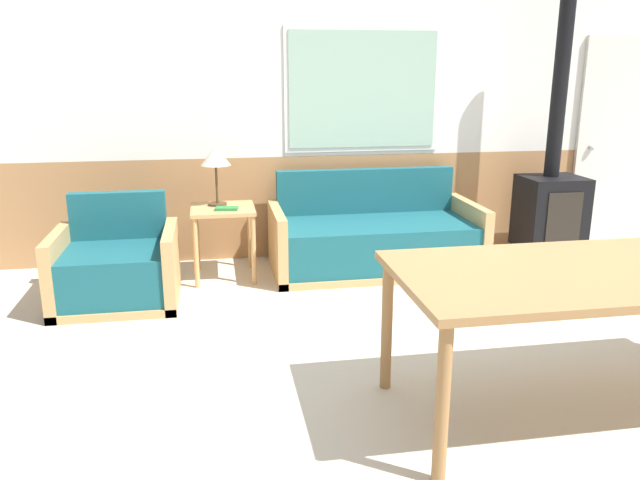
{
  "coord_description": "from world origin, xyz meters",
  "views": [
    {
      "loc": [
        -1.39,
        -2.95,
        1.69
      ],
      "look_at": [
        -0.68,
        1.14,
        0.55
      ],
      "focal_mm": 35.0,
      "sensor_mm": 36.0,
      "label": 1
    }
  ],
  "objects_px": {
    "table_lamp": "(215,158)",
    "couch": "(374,241)",
    "dining_table": "(619,279)",
    "armchair": "(117,270)",
    "wood_stove": "(552,193)",
    "side_table": "(223,220)"
  },
  "relations": [
    {
      "from": "table_lamp",
      "to": "couch",
      "type": "bearing_deg",
      "value": -4.11
    },
    {
      "from": "couch",
      "to": "dining_table",
      "type": "relative_size",
      "value": 0.81
    },
    {
      "from": "armchair",
      "to": "wood_stove",
      "type": "relative_size",
      "value": 0.36
    },
    {
      "from": "couch",
      "to": "armchair",
      "type": "height_order",
      "value": "couch"
    },
    {
      "from": "wood_stove",
      "to": "table_lamp",
      "type": "bearing_deg",
      "value": 179.27
    },
    {
      "from": "table_lamp",
      "to": "dining_table",
      "type": "bearing_deg",
      "value": -53.43
    },
    {
      "from": "wood_stove",
      "to": "armchair",
      "type": "bearing_deg",
      "value": -172.48
    },
    {
      "from": "side_table",
      "to": "couch",
      "type": "bearing_deg",
      "value": -0.24
    },
    {
      "from": "armchair",
      "to": "wood_stove",
      "type": "height_order",
      "value": "wood_stove"
    },
    {
      "from": "armchair",
      "to": "side_table",
      "type": "distance_m",
      "value": 0.95
    },
    {
      "from": "table_lamp",
      "to": "wood_stove",
      "type": "distance_m",
      "value": 3.0
    },
    {
      "from": "side_table",
      "to": "table_lamp",
      "type": "xyz_separation_m",
      "value": [
        -0.04,
        0.09,
        0.5
      ]
    },
    {
      "from": "armchair",
      "to": "side_table",
      "type": "bearing_deg",
      "value": 24.81
    },
    {
      "from": "dining_table",
      "to": "wood_stove",
      "type": "bearing_deg",
      "value": 66.58
    },
    {
      "from": "side_table",
      "to": "dining_table",
      "type": "bearing_deg",
      "value": -53.02
    },
    {
      "from": "couch",
      "to": "side_table",
      "type": "bearing_deg",
      "value": 179.76
    },
    {
      "from": "couch",
      "to": "dining_table",
      "type": "xyz_separation_m",
      "value": [
        0.57,
        -2.45,
        0.45
      ]
    },
    {
      "from": "side_table",
      "to": "armchair",
      "type": "bearing_deg",
      "value": -151.17
    },
    {
      "from": "side_table",
      "to": "wood_stove",
      "type": "distance_m",
      "value": 2.94
    },
    {
      "from": "armchair",
      "to": "table_lamp",
      "type": "height_order",
      "value": "table_lamp"
    },
    {
      "from": "couch",
      "to": "wood_stove",
      "type": "bearing_deg",
      "value": 1.98
    },
    {
      "from": "couch",
      "to": "table_lamp",
      "type": "xyz_separation_m",
      "value": [
        -1.32,
        0.1,
        0.73
      ]
    }
  ]
}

